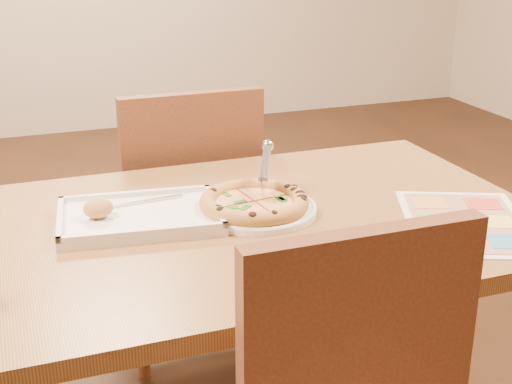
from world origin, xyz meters
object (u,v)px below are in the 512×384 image
object	(u,v)px
pizza	(254,203)
appetizer_tray	(137,217)
dining_table	(254,252)
pizza_cutter	(265,169)
menu	(466,222)
chair_far	(187,193)
plate	(256,209)

from	to	relation	value
pizza	appetizer_tray	distance (m)	0.27
dining_table	pizza_cutter	distance (m)	0.20
pizza_cutter	pizza	bearing A→B (deg)	163.11
pizza	menu	world-z (taller)	pizza
chair_far	plate	distance (m)	0.59
chair_far	menu	world-z (taller)	chair_far
pizza_cutter	appetizer_tray	world-z (taller)	pizza_cutter
plate	appetizer_tray	bearing A→B (deg)	172.75
dining_table	pizza_cutter	bearing A→B (deg)	53.34
pizza_cutter	appetizer_tray	distance (m)	0.32
chair_far	pizza	world-z (taller)	chair_far
appetizer_tray	menu	distance (m)	0.73
plate	appetizer_tray	size ratio (longest dim) A/B	0.73
appetizer_tray	plate	bearing A→B (deg)	-7.25
appetizer_tray	menu	size ratio (longest dim) A/B	1.02
pizza	pizza_cutter	distance (m)	0.09
dining_table	pizza	distance (m)	0.12
chair_far	dining_table	bearing A→B (deg)	90.00
dining_table	appetizer_tray	distance (m)	0.28
pizza_cutter	appetizer_tray	bearing A→B (deg)	116.72
dining_table	appetizer_tray	xyz separation A→B (m)	(-0.25, 0.06, 0.10)
appetizer_tray	menu	xyz separation A→B (m)	(0.69, -0.26, -0.01)
dining_table	chair_far	world-z (taller)	chair_far
chair_far	menu	bearing A→B (deg)	118.67
dining_table	pizza_cutter	world-z (taller)	pizza_cutter
dining_table	plate	distance (m)	0.10
plate	pizza	distance (m)	0.02
pizza	menu	bearing A→B (deg)	-26.72
chair_far	plate	size ratio (longest dim) A/B	1.69
plate	menu	distance (m)	0.47
chair_far	pizza	bearing A→B (deg)	90.89
plate	appetizer_tray	xyz separation A→B (m)	(-0.27, 0.03, 0.01)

